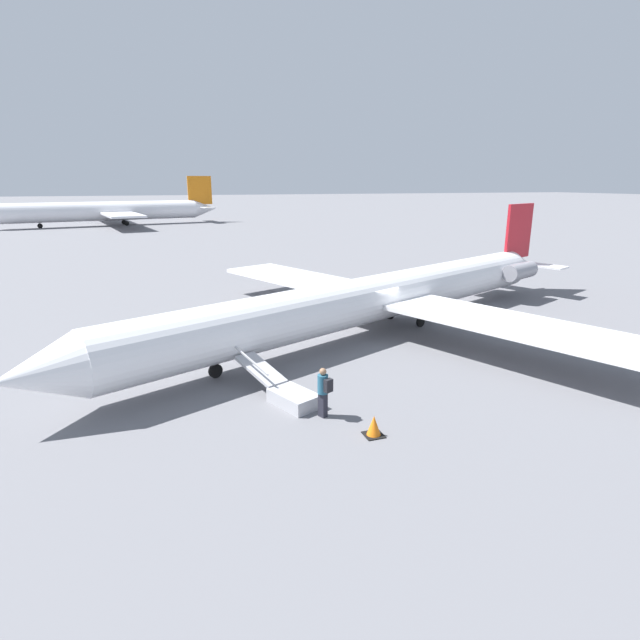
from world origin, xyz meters
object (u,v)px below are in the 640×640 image
at_px(airplane_main, 384,296).
at_px(boarding_stairs, 287,392).
at_px(passenger, 324,389).
at_px(airplane_far_center, 110,211).

height_order(airplane_main, boarding_stairs, airplane_main).
bearing_deg(boarding_stairs, airplane_main, -68.67).
bearing_deg(passenger, airplane_main, -59.55).
height_order(airplane_main, passenger, airplane_main).
xyz_separation_m(airplane_main, boarding_stairs, (7.33, 7.16, -1.49)).
height_order(airplane_far_center, boarding_stairs, airplane_far_center).
bearing_deg(airplane_far_center, airplane_main, 92.18).
bearing_deg(airplane_main, passenger, 30.45).
relative_size(airplane_main, passenger, 18.70).
bearing_deg(airplane_far_center, passenger, 86.67).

